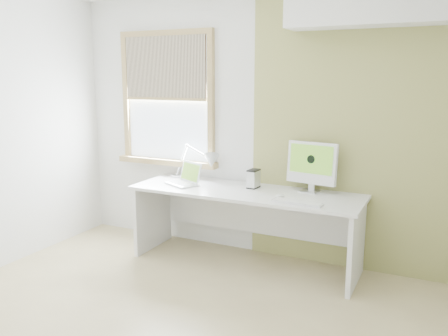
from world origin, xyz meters
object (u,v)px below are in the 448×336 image
Objects in this scene: desk at (247,209)px; imac at (312,164)px; external_drive at (254,179)px; desk_lamp at (205,162)px; laptop at (186,179)px.

imac is at bearing 16.57° from desk.
external_drive is at bearing -169.77° from imac.
desk is 12.23× the size of external_drive.
imac is (0.57, 0.17, 0.46)m from desk.
desk is at bearing -163.43° from imac.
desk_lamp is 0.29m from laptop.
laptop is (-0.64, -0.07, 0.25)m from desk.
imac is (1.21, 0.24, 0.21)m from laptop.
laptop is (-0.09, -0.24, -0.14)m from desk_lamp.
external_drive is 0.57m from imac.
imac is at bearing 0.18° from desk_lamp.
laptop is 2.15× the size of external_drive.
imac reaches higher than laptop.
desk_lamp is at bearing 170.83° from external_drive.
external_drive is 0.37× the size of imac.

